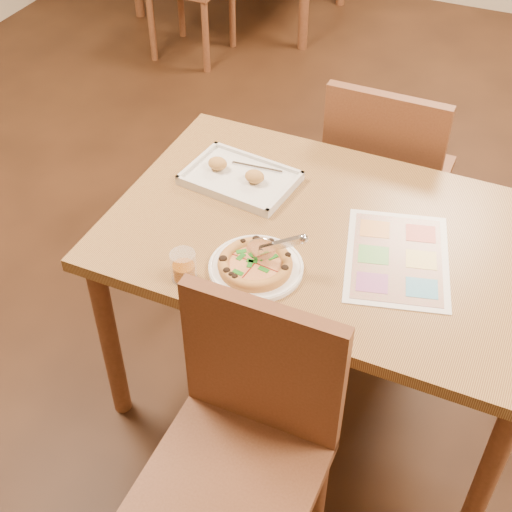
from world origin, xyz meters
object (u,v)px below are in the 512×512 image
at_px(plate, 256,268).
at_px(pizza, 255,264).
at_px(menu, 397,258).
at_px(chair_far, 385,165).
at_px(pizza_cutter, 275,246).
at_px(glass_tumbler, 184,268).
at_px(appetizer_tray, 240,178).
at_px(dining_table, 331,253).
at_px(chair_near, 248,422).

xyz_separation_m(plate, pizza, (-0.00, -0.01, 0.02)).
distance_m(plate, menu, 0.40).
bearing_deg(chair_far, pizza_cutter, 83.31).
height_order(pizza_cutter, menu, pizza_cutter).
bearing_deg(menu, glass_tumbler, -148.39).
relative_size(plate, glass_tumbler, 2.98).
height_order(plate, appetizer_tray, appetizer_tray).
bearing_deg(menu, appetizer_tray, 165.22).
relative_size(plate, menu, 0.66).
height_order(dining_table, chair_far, chair_far).
bearing_deg(pizza_cutter, glass_tumbler, -169.20).
relative_size(pizza, appetizer_tray, 0.57).
distance_m(dining_table, menu, 0.22).
height_order(chair_far, pizza_cutter, chair_far).
bearing_deg(chair_far, chair_near, 90.00).
height_order(chair_far, menu, chair_far).
xyz_separation_m(pizza, pizza_cutter, (0.04, 0.03, 0.06)).
relative_size(chair_far, pizza, 2.29).
xyz_separation_m(chair_far, pizza, (-0.14, -0.84, 0.18)).
height_order(glass_tumbler, menu, glass_tumbler).
height_order(dining_table, appetizer_tray, appetizer_tray).
relative_size(glass_tumbler, menu, 0.22).
distance_m(pizza, pizza_cutter, 0.08).
relative_size(chair_far, pizza_cutter, 3.20).
height_order(pizza_cutter, appetizer_tray, pizza_cutter).
height_order(appetizer_tray, menu, appetizer_tray).
relative_size(appetizer_tray, glass_tumbler, 4.13).
relative_size(chair_near, plate, 1.81).
distance_m(chair_far, pizza, 0.87).
distance_m(chair_near, glass_tumbler, 0.44).
distance_m(dining_table, glass_tumbler, 0.48).
height_order(chair_far, pizza, chair_far).
height_order(chair_near, pizza, chair_near).
xyz_separation_m(chair_near, appetizer_tray, (-0.35, 0.71, 0.17)).
xyz_separation_m(chair_far, menu, (0.20, -0.64, 0.16)).
relative_size(dining_table, chair_near, 2.77).
height_order(chair_near, menu, chair_near).
bearing_deg(pizza_cutter, chair_near, -98.48).
bearing_deg(menu, pizza, -148.80).
bearing_deg(appetizer_tray, glass_tumbler, -84.03).
relative_size(chair_far, plate, 1.81).
relative_size(chair_near, glass_tumbler, 5.39).
bearing_deg(glass_tumbler, menu, 31.61).
xyz_separation_m(chair_near, chair_far, (-0.00, 1.20, 0.00)).
relative_size(dining_table, chair_far, 2.77).
xyz_separation_m(dining_table, pizza_cutter, (-0.10, -0.21, 0.17)).
distance_m(dining_table, pizza, 0.30).
bearing_deg(glass_tumbler, appetizer_tray, 95.97).
bearing_deg(plate, menu, 30.53).
bearing_deg(pizza_cutter, dining_table, 43.53).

